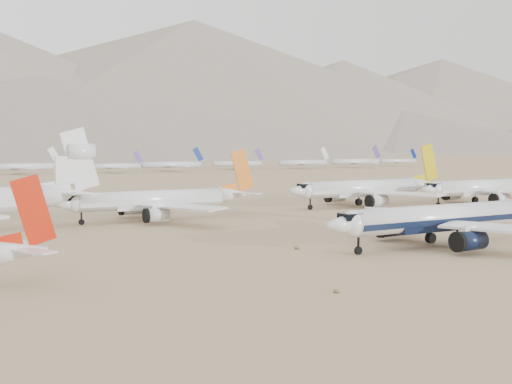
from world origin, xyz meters
TOP-DOWN VIEW (x-y plane):
  - ground at (0.00, 0.00)m, footprint 7000.00×7000.00m
  - main_airliner at (-4.94, 4.91)m, footprint 50.08×48.92m
  - row2_navy_widebody at (64.84, 56.02)m, footprint 48.97×47.89m
  - row2_gold_tail at (29.35, 67.55)m, footprint 51.15×50.03m
  - row2_orange_tail at (-35.04, 65.58)m, footprint 47.16×46.14m
  - distant_storage_row at (18.89, 317.24)m, footprint 579.04×56.63m
  - foothills at (526.68, 1100.00)m, footprint 4637.50×1395.00m

SIDE VIEW (x-z plane):
  - ground at x=0.00m, z-range 0.00..0.00m
  - distant_storage_row at x=18.89m, z-range -3.05..11.83m
  - row2_orange_tail at x=-35.04m, z-range -3.69..13.13m
  - main_airliner at x=-4.94m, z-range -3.98..13.70m
  - row2_navy_widebody at x=64.84m, z-range -3.85..13.57m
  - row2_gold_tail at x=29.35m, z-range -4.01..14.20m
  - foothills at x=526.68m, z-range -10.35..144.65m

